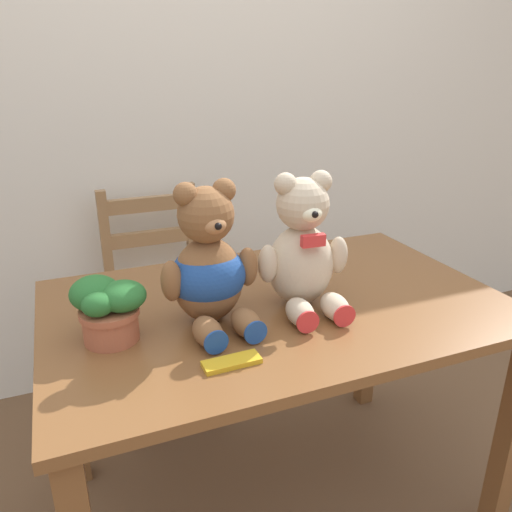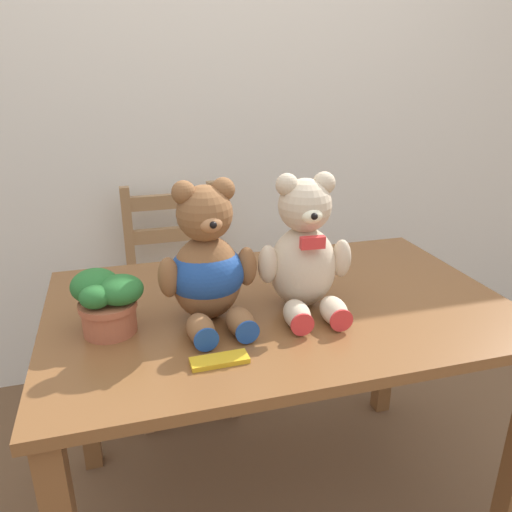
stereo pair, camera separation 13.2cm
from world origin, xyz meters
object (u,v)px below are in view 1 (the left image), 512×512
wooden_chair_behind (161,305)px  chocolate_bar (232,362)px  potted_plant (108,307)px  teddy_bear_right (303,251)px  teddy_bear_left (209,268)px

wooden_chair_behind → chocolate_bar: wooden_chair_behind is taller
wooden_chair_behind → chocolate_bar: size_ratio=6.95×
potted_plant → teddy_bear_right: bearing=-0.8°
teddy_bear_left → teddy_bear_right: 0.27m
teddy_bear_right → chocolate_bar: bearing=40.7°
wooden_chair_behind → teddy_bear_right: bearing=108.6°
teddy_bear_right → chocolate_bar: size_ratio=2.82×
teddy_bear_left → chocolate_bar: bearing=80.7°
wooden_chair_behind → teddy_bear_right: 0.95m
potted_plant → wooden_chair_behind: bearing=71.0°
chocolate_bar → wooden_chair_behind: bearing=88.6°
teddy_bear_right → chocolate_bar: 0.39m
teddy_bear_left → potted_plant: 0.27m
potted_plant → chocolate_bar: (0.24, -0.22, -0.08)m
chocolate_bar → teddy_bear_left: bearing=85.2°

